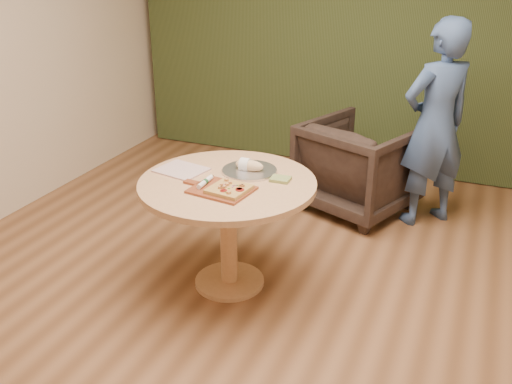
{
  "coord_description": "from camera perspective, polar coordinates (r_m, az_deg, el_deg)",
  "views": [
    {
      "loc": [
        1.08,
        -2.54,
        2.14
      ],
      "look_at": [
        -0.09,
        0.25,
        0.78
      ],
      "focal_mm": 40.0,
      "sensor_mm": 36.0,
      "label": 1
    }
  ],
  "objects": [
    {
      "name": "pizza_paddle",
      "position": [
        3.41,
        -3.6,
        0.25
      ],
      "size": [
        0.46,
        0.32,
        0.01
      ],
      "rotation": [
        0.0,
        0.0,
        -0.13
      ],
      "color": "brown",
      "rests_on": "pedestal_table"
    },
    {
      "name": "pedestal_table",
      "position": [
        3.61,
        -2.83,
        -0.94
      ],
      "size": [
        1.11,
        1.11,
        0.75
      ],
      "rotation": [
        0.0,
        0.0,
        -0.19
      ],
      "color": "tan",
      "rests_on": "ground"
    },
    {
      "name": "person_standing",
      "position": [
        4.63,
        17.49,
        6.4
      ],
      "size": [
        0.7,
        0.69,
        1.63
      ],
      "primitive_type": "imported",
      "rotation": [
        0.0,
        0.0,
        3.9
      ],
      "color": "#385280",
      "rests_on": "ground"
    },
    {
      "name": "bread_roll",
      "position": [
        3.68,
        -0.79,
        2.7
      ],
      "size": [
        0.19,
        0.09,
        0.09
      ],
      "color": "#DFBC88",
      "rests_on": "serving_tray"
    },
    {
      "name": "room_shell",
      "position": [
        2.85,
        -0.36,
        9.18
      ],
      "size": [
        5.04,
        6.04,
        2.84
      ],
      "color": "brown",
      "rests_on": "ground"
    },
    {
      "name": "flatbread_pizza",
      "position": [
        3.37,
        -2.7,
        0.31
      ],
      "size": [
        0.25,
        0.25,
        0.04
      ],
      "rotation": [
        0.0,
        0.0,
        -0.13
      ],
      "color": "tan",
      "rests_on": "pizza_paddle"
    },
    {
      "name": "serving_tray",
      "position": [
        3.69,
        -0.66,
        2.16
      ],
      "size": [
        0.36,
        0.36,
        0.02
      ],
      "color": "silver",
      "rests_on": "pedestal_table"
    },
    {
      "name": "armchair",
      "position": [
        4.83,
        10.32,
        2.98
      ],
      "size": [
        1.05,
        1.02,
        0.85
      ],
      "primitive_type": "imported",
      "rotation": [
        0.0,
        0.0,
        2.76
      ],
      "color": "black",
      "rests_on": "ground"
    },
    {
      "name": "curtain",
      "position": [
        5.59,
        11.83,
        16.08
      ],
      "size": [
        4.8,
        0.14,
        2.78
      ],
      "primitive_type": "cube",
      "color": "#283518",
      "rests_on": "ground"
    },
    {
      "name": "newspaper",
      "position": [
        3.73,
        -7.46,
        2.2
      ],
      "size": [
        0.34,
        0.3,
        0.01
      ],
      "primitive_type": "cube",
      "rotation": [
        0.0,
        0.0,
        -0.2
      ],
      "color": "white",
      "rests_on": "pedestal_table"
    },
    {
      "name": "cutlery_roll",
      "position": [
        3.47,
        -5.11,
        1.02
      ],
      "size": [
        0.03,
        0.2,
        0.03
      ],
      "rotation": [
        0.0,
        0.0,
        0.02
      ],
      "color": "white",
      "rests_on": "pizza_paddle"
    },
    {
      "name": "green_packet",
      "position": [
        3.55,
        2.46,
        1.3
      ],
      "size": [
        0.12,
        0.1,
        0.02
      ],
      "primitive_type": "cube",
      "rotation": [
        0.0,
        0.0,
        0.04
      ],
      "color": "#5E6E31",
      "rests_on": "pedestal_table"
    }
  ]
}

